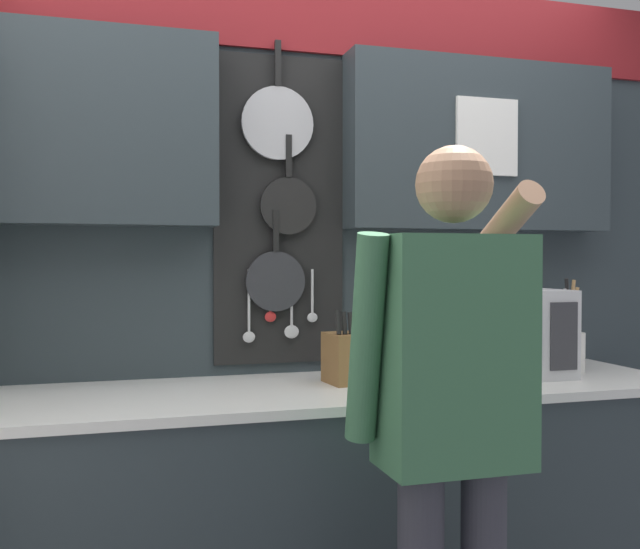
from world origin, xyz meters
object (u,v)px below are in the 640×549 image
(microwave, at_px, (494,333))
(knife_block, at_px, (344,357))
(person, at_px, (451,401))
(utensil_crock, at_px, (569,348))

(microwave, xyz_separation_m, knife_block, (-0.58, 0.00, -0.07))
(knife_block, relative_size, person, 0.16)
(utensil_crock, height_order, person, person)
(utensil_crock, xyz_separation_m, person, (-0.82, -0.64, -0.03))
(knife_block, distance_m, person, 0.65)
(knife_block, bearing_deg, utensil_crock, 0.13)
(microwave, distance_m, knife_block, 0.58)
(microwave, relative_size, knife_block, 1.92)
(microwave, distance_m, utensil_crock, 0.33)
(knife_block, height_order, utensil_crock, utensil_crock)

